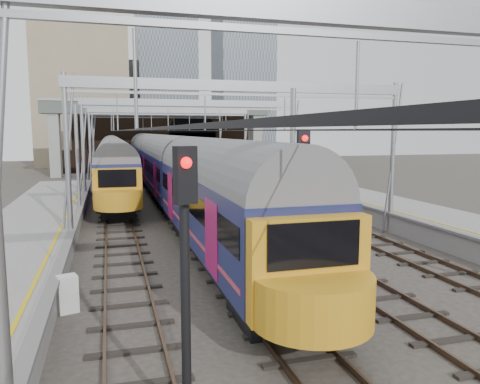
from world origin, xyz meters
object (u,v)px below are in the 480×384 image
object	(u,v)px
train_second	(112,155)
relay_cabinet	(68,294)
signal_near_left	(185,262)
signal_near_centre	(301,196)
train_main	(157,161)

from	to	relation	value
train_second	relay_cabinet	distance (m)	46.49
signal_near_left	signal_near_centre	distance (m)	7.59
train_main	signal_near_centre	bearing A→B (deg)	-87.42
relay_cabinet	train_main	bearing A→B (deg)	62.66
train_second	relay_cabinet	world-z (taller)	train_second
train_main	signal_near_centre	world-z (taller)	signal_near_centre
train_second	signal_near_centre	size ratio (longest dim) A/B	12.08
relay_cabinet	signal_near_centre	bearing A→B (deg)	-23.68
train_second	signal_near_left	distance (m)	53.30
train_second	signal_near_centre	distance (m)	47.63
signal_near_centre	train_second	bearing A→B (deg)	97.26
train_main	train_second	size ratio (longest dim) A/B	1.06
relay_cabinet	signal_near_left	bearing A→B (deg)	-86.28
train_main	train_second	distance (m)	16.50
signal_near_left	signal_near_centre	world-z (taller)	signal_near_centre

